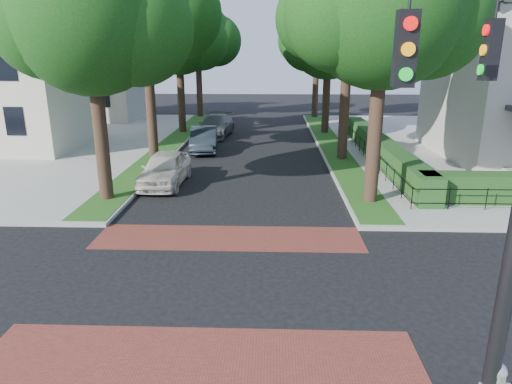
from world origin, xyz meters
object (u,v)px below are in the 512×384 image
parked_car_front (165,169)px  parked_car_middle (204,139)px  parked_car_rear (215,126)px  traffic_signal (510,146)px

parked_car_front → parked_car_middle: (0.72, 7.82, -0.03)m
parked_car_middle → parked_car_rear: size_ratio=0.85×
parked_car_rear → traffic_signal: bearing=-68.3°
parked_car_front → parked_car_middle: 7.85m
traffic_signal → parked_car_front: (-8.49, 14.04, -3.92)m
traffic_signal → parked_car_middle: 23.53m
traffic_signal → parked_car_front: size_ratio=1.73×
parked_car_front → traffic_signal: bearing=-57.5°
traffic_signal → parked_car_rear: bearing=105.8°
parked_car_middle → parked_car_front: bearing=-101.0°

